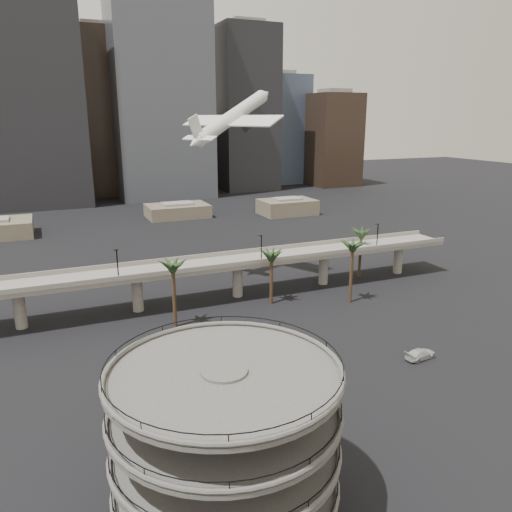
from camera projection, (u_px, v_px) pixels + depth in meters
name	position (u px, v px, depth m)	size (l,w,h in m)	color
ground	(319.00, 458.00, 58.68)	(700.00, 700.00, 0.00)	black
parking_ramp	(225.00, 430.00, 47.56)	(22.20, 22.20, 17.35)	#504D4A
overpass	(189.00, 271.00, 105.38)	(130.00, 9.30, 14.70)	slate
palm_trees	(296.00, 251.00, 105.80)	(54.40, 18.40, 14.00)	#442F1D
low_buildings	(143.00, 216.00, 186.48)	(135.00, 27.50, 6.80)	brown
skyline	(126.00, 115.00, 245.87)	(269.00, 86.00, 108.86)	#87745D
airborne_jet	(232.00, 118.00, 117.37)	(27.42, 26.22, 15.07)	silver
car_a	(257.00, 396.00, 70.22)	(1.72, 4.28, 1.46)	#9C2816
car_b	(293.00, 352.00, 83.64)	(1.45, 4.15, 1.37)	#232127
car_c	(421.00, 354.00, 82.52)	(2.34, 5.77, 1.67)	beige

